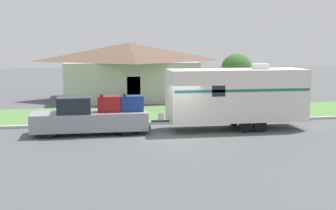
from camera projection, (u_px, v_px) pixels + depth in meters
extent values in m
plane|color=#515456|center=(177.00, 137.00, 23.28)|extent=(120.00, 120.00, 0.00)
cube|color=#ADADA8|center=(165.00, 122.00, 26.93)|extent=(80.00, 0.30, 0.14)
cube|color=#568442|center=(156.00, 114.00, 30.50)|extent=(80.00, 7.00, 0.03)
cube|color=#B2B2A8|center=(129.00, 80.00, 38.26)|extent=(10.24, 7.51, 3.10)
pyramid|color=brown|center=(129.00, 52.00, 37.94)|extent=(11.06, 8.11, 1.48)
cube|color=#4C3828|center=(134.00, 91.00, 34.69)|extent=(1.00, 0.06, 2.10)
cylinder|color=black|center=(49.00, 130.00, 22.87)|extent=(0.82, 0.28, 0.82)
cylinder|color=black|center=(51.00, 124.00, 24.40)|extent=(0.82, 0.28, 0.82)
cylinder|color=black|center=(128.00, 128.00, 23.52)|extent=(0.82, 0.28, 0.82)
cylinder|color=black|center=(125.00, 122.00, 25.05)|extent=(0.82, 0.28, 0.82)
cube|color=gray|center=(63.00, 122.00, 23.71)|extent=(3.18, 1.93, 0.91)
cube|color=#19232D|center=(74.00, 104.00, 23.68)|extent=(1.65, 1.77, 0.82)
cube|color=gray|center=(121.00, 120.00, 24.20)|extent=(2.67, 1.93, 0.91)
cube|color=#333333|center=(148.00, 125.00, 24.48)|extent=(0.12, 1.74, 0.20)
cube|color=maroon|center=(109.00, 104.00, 23.98)|extent=(1.15, 0.81, 0.80)
cube|color=black|center=(102.00, 95.00, 23.85)|extent=(0.10, 0.89, 0.08)
cube|color=navy|center=(132.00, 103.00, 24.18)|extent=(1.15, 0.81, 0.80)
cube|color=black|center=(125.00, 94.00, 24.05)|extent=(0.10, 0.89, 0.08)
cylinder|color=black|center=(246.00, 126.00, 24.30)|extent=(0.70, 0.22, 0.70)
cylinder|color=black|center=(234.00, 119.00, 26.33)|extent=(0.70, 0.22, 0.70)
cylinder|color=black|center=(260.00, 125.00, 24.43)|extent=(0.70, 0.22, 0.70)
cylinder|color=black|center=(247.00, 119.00, 26.46)|extent=(0.70, 0.22, 0.70)
cube|color=silver|center=(236.00, 95.00, 25.07)|extent=(7.37, 2.35, 2.73)
cube|color=#1E6660|center=(244.00, 91.00, 23.87)|extent=(7.22, 0.01, 0.14)
cube|color=#383838|center=(160.00, 121.00, 24.56)|extent=(0.95, 0.12, 0.10)
cylinder|color=silver|center=(161.00, 117.00, 24.53)|extent=(0.28, 0.28, 0.36)
cube|color=silver|center=(261.00, 66.00, 25.09)|extent=(0.80, 0.68, 0.28)
cube|color=#19232D|center=(219.00, 91.00, 23.65)|extent=(0.70, 0.01, 0.56)
cylinder|color=brown|center=(107.00, 114.00, 27.16)|extent=(0.09, 0.09, 1.03)
cube|color=black|center=(107.00, 103.00, 27.07)|extent=(0.48, 0.20, 0.22)
cylinder|color=brown|center=(236.00, 97.00, 31.08)|extent=(0.24, 0.24, 2.09)
sphere|color=#38662D|center=(237.00, 69.00, 30.83)|extent=(2.08, 2.08, 2.08)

